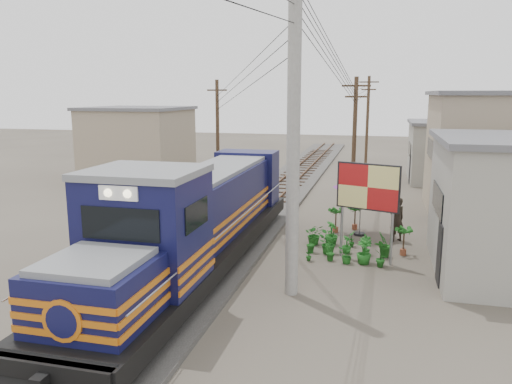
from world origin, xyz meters
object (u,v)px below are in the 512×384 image
(vendor, at_px, (397,219))
(billboard, at_px, (368,189))
(market_umbrella, at_px, (362,182))
(locomotive, at_px, (196,223))

(vendor, bearing_deg, billboard, 31.03)
(market_umbrella, xyz_separation_m, vendor, (1.53, -0.54, -1.44))
(billboard, distance_m, market_umbrella, 3.39)
(market_umbrella, distance_m, vendor, 2.17)
(market_umbrella, bearing_deg, locomotive, -131.11)
(locomotive, bearing_deg, billboard, 25.41)
(locomotive, xyz_separation_m, billboard, (5.60, 2.66, 0.93))
(market_umbrella, bearing_deg, billboard, -84.08)
(locomotive, distance_m, billboard, 6.27)
(locomotive, xyz_separation_m, vendor, (6.78, 5.48, -0.82))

